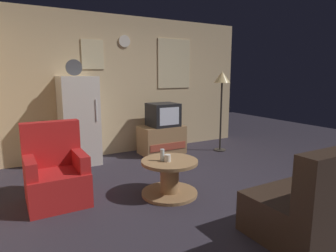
# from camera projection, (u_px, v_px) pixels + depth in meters

# --- Properties ---
(ground_plane) EXTENTS (12.00, 12.00, 0.00)m
(ground_plane) POSITION_uv_depth(u_px,v_px,m) (199.00, 193.00, 3.78)
(ground_plane) COLOR #2D2833
(wall_with_art) EXTENTS (5.20, 0.12, 2.62)m
(wall_with_art) POSITION_uv_depth(u_px,v_px,m) (127.00, 86.00, 5.65)
(wall_with_art) COLOR #D1B284
(wall_with_art) RESTS_ON ground_plane
(fridge) EXTENTS (0.60, 0.62, 1.77)m
(fridge) POSITION_uv_depth(u_px,v_px,m) (79.00, 120.00, 4.95)
(fridge) COLOR silver
(fridge) RESTS_ON ground_plane
(tv_stand) EXTENTS (0.84, 0.53, 0.54)m
(tv_stand) POSITION_uv_depth(u_px,v_px,m) (162.00, 140.00, 5.66)
(tv_stand) COLOR #9E754C
(tv_stand) RESTS_ON ground_plane
(crt_tv) EXTENTS (0.54, 0.51, 0.44)m
(crt_tv) POSITION_uv_depth(u_px,v_px,m) (163.00, 115.00, 5.59)
(crt_tv) COLOR black
(crt_tv) RESTS_ON tv_stand
(standing_lamp) EXTENTS (0.32, 0.32, 1.59)m
(standing_lamp) POSITION_uv_depth(u_px,v_px,m) (222.00, 83.00, 5.68)
(standing_lamp) COLOR #332D28
(standing_lamp) RESTS_ON ground_plane
(coffee_table) EXTENTS (0.72, 0.72, 0.46)m
(coffee_table) POSITION_uv_depth(u_px,v_px,m) (170.00, 177.00, 3.71)
(coffee_table) COLOR #9E754C
(coffee_table) RESTS_ON ground_plane
(wine_glass) EXTENTS (0.05, 0.05, 0.15)m
(wine_glass) POSITION_uv_depth(u_px,v_px,m) (162.00, 155.00, 3.64)
(wine_glass) COLOR silver
(wine_glass) RESTS_ON coffee_table
(mug_ceramic_white) EXTENTS (0.08, 0.08, 0.09)m
(mug_ceramic_white) POSITION_uv_depth(u_px,v_px,m) (168.00, 158.00, 3.60)
(mug_ceramic_white) COLOR silver
(mug_ceramic_white) RESTS_ON coffee_table
(armchair) EXTENTS (0.68, 0.68, 0.96)m
(armchair) POSITION_uv_depth(u_px,v_px,m) (56.00, 175.00, 3.50)
(armchair) COLOR red
(armchair) RESTS_ON ground_plane
(couch) EXTENTS (1.70, 0.80, 0.92)m
(couch) POSITION_uv_depth(u_px,v_px,m) (334.00, 199.00, 2.88)
(couch) COLOR #38281E
(couch) RESTS_ON ground_plane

